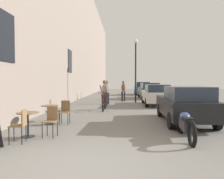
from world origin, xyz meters
TOP-DOWN VIEW (x-y plane):
  - ground_plane at (0.00, 0.00)m, footprint 88.00×88.00m
  - building_facade_left at (-3.45, 14.00)m, footprint 0.54×68.00m
  - cafe_table_near at (-2.00, 2.21)m, footprint 0.64×0.64m
  - cafe_chair_near_toward_street at (-1.92, 1.59)m, footprint 0.41×0.41m
  - cafe_chair_near_toward_wall at (-1.34, 2.29)m, footprint 0.42×0.42m
  - cafe_table_mid at (-1.99, 4.13)m, footprint 0.64×0.64m
  - cafe_chair_mid_toward_street at (-2.07, 4.78)m, footprint 0.44×0.44m
  - cafe_chair_mid_toward_wall at (-1.43, 4.20)m, footprint 0.39×0.39m
  - cyclist_on_bicycle at (-0.25, 8.31)m, footprint 0.52×1.76m
  - pedestrian_near at (-0.33, 11.49)m, footprint 0.38×0.30m
  - pedestrian_mid at (0.86, 13.91)m, footprint 0.37×0.28m
  - pedestrian_far at (-0.81, 15.66)m, footprint 0.36×0.27m
  - pedestrian_furthest at (-0.84, 17.48)m, footprint 0.35×0.25m
  - street_lamp at (1.80, 13.02)m, footprint 0.32×0.32m
  - parked_car_nearest at (3.23, 4.67)m, footprint 1.80×4.09m
  - parked_car_second at (3.09, 11.03)m, footprint 1.73×4.02m
  - parked_car_third at (3.34, 17.08)m, footprint 1.87×4.27m
  - parked_car_fourth at (3.26, 23.10)m, footprint 1.93×4.46m
  - parked_motorcycle at (2.56, 2.23)m, footprint 0.62×2.15m

SIDE VIEW (x-z plane):
  - ground_plane at x=0.00m, z-range 0.00..0.00m
  - parked_motorcycle at x=2.56m, z-range -0.05..0.86m
  - cafe_chair_near_toward_street at x=-1.92m, z-range 0.07..0.96m
  - cafe_chair_near_toward_wall at x=-1.34m, z-range 0.07..0.96m
  - cafe_chair_mid_toward_street at x=-2.07m, z-range 0.07..0.96m
  - cafe_chair_mid_toward_wall at x=-1.43m, z-range 0.07..0.96m
  - cafe_table_near at x=-2.00m, z-range 0.16..0.88m
  - cafe_table_mid at x=-1.99m, z-range 0.16..0.88m
  - parked_car_second at x=3.09m, z-range 0.03..1.45m
  - parked_car_nearest at x=3.23m, z-range 0.03..1.46m
  - parked_car_third at x=3.34m, z-range 0.03..1.53m
  - cyclist_on_bicycle at x=-0.25m, z-range -0.06..1.68m
  - parked_car_fourth at x=3.26m, z-range 0.03..1.60m
  - pedestrian_far at x=-0.81m, z-range 0.10..1.75m
  - pedestrian_furthest at x=-0.84m, z-range 0.11..1.79m
  - pedestrian_mid at x=0.86m, z-range 0.11..1.80m
  - pedestrian_near at x=-0.33m, z-range 0.11..1.82m
  - street_lamp at x=1.80m, z-range 0.66..5.56m
  - building_facade_left at x=-3.45m, z-range 0.00..12.95m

